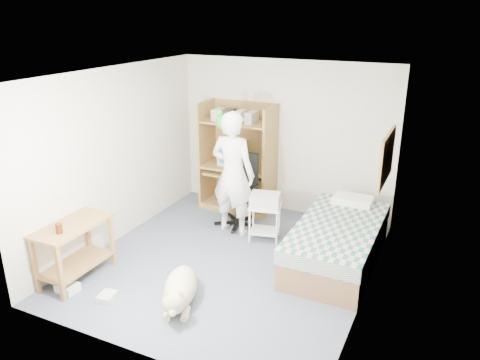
{
  "coord_description": "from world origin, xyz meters",
  "views": [
    {
      "loc": [
        2.52,
        -4.98,
        3.2
      ],
      "look_at": [
        -0.02,
        0.37,
        1.05
      ],
      "focal_mm": 35.0,
      "sensor_mm": 36.0,
      "label": 1
    }
  ],
  "objects_px": {
    "computer_hutch": "(239,162)",
    "person": "(233,174)",
    "bed": "(337,242)",
    "side_desk": "(74,243)",
    "office_chair": "(239,200)",
    "dog": "(180,289)",
    "printer_cart": "(265,217)"
  },
  "relations": [
    {
      "from": "computer_hutch",
      "to": "person",
      "type": "height_order",
      "value": "person"
    },
    {
      "from": "bed",
      "to": "person",
      "type": "xyz_separation_m",
      "value": [
        -1.66,
        0.22,
        0.65
      ]
    },
    {
      "from": "side_desk",
      "to": "office_chair",
      "type": "distance_m",
      "value": 2.61
    },
    {
      "from": "bed",
      "to": "person",
      "type": "relative_size",
      "value": 1.08
    },
    {
      "from": "bed",
      "to": "office_chair",
      "type": "height_order",
      "value": "office_chair"
    },
    {
      "from": "side_desk",
      "to": "dog",
      "type": "bearing_deg",
      "value": 3.79
    },
    {
      "from": "bed",
      "to": "side_desk",
      "type": "relative_size",
      "value": 2.02
    },
    {
      "from": "side_desk",
      "to": "office_chair",
      "type": "xyz_separation_m",
      "value": [
        1.14,
        2.35,
        -0.09
      ]
    },
    {
      "from": "office_chair",
      "to": "dog",
      "type": "relative_size",
      "value": 1.04
    },
    {
      "from": "office_chair",
      "to": "bed",
      "type": "bearing_deg",
      "value": -13.91
    },
    {
      "from": "printer_cart",
      "to": "side_desk",
      "type": "bearing_deg",
      "value": -144.36
    },
    {
      "from": "dog",
      "to": "printer_cart",
      "type": "relative_size",
      "value": 2.01
    },
    {
      "from": "computer_hutch",
      "to": "side_desk",
      "type": "relative_size",
      "value": 1.8
    },
    {
      "from": "office_chair",
      "to": "person",
      "type": "distance_m",
      "value": 0.62
    },
    {
      "from": "computer_hutch",
      "to": "dog",
      "type": "bearing_deg",
      "value": -77.87
    },
    {
      "from": "office_chair",
      "to": "person",
      "type": "height_order",
      "value": "person"
    },
    {
      "from": "printer_cart",
      "to": "office_chair",
      "type": "bearing_deg",
      "value": 135.75
    },
    {
      "from": "computer_hutch",
      "to": "office_chair",
      "type": "height_order",
      "value": "computer_hutch"
    },
    {
      "from": "office_chair",
      "to": "printer_cart",
      "type": "height_order",
      "value": "office_chair"
    },
    {
      "from": "bed",
      "to": "dog",
      "type": "distance_m",
      "value": 2.21
    },
    {
      "from": "printer_cart",
      "to": "dog",
      "type": "bearing_deg",
      "value": -111.51
    },
    {
      "from": "dog",
      "to": "office_chair",
      "type": "bearing_deg",
      "value": 74.61
    },
    {
      "from": "computer_hutch",
      "to": "bed",
      "type": "xyz_separation_m",
      "value": [
        2.0,
        -1.12,
        -0.53
      ]
    },
    {
      "from": "office_chair",
      "to": "printer_cart",
      "type": "bearing_deg",
      "value": -26.92
    },
    {
      "from": "computer_hutch",
      "to": "printer_cart",
      "type": "bearing_deg",
      "value": -46.87
    },
    {
      "from": "computer_hutch",
      "to": "person",
      "type": "bearing_deg",
      "value": -69.31
    },
    {
      "from": "side_desk",
      "to": "printer_cart",
      "type": "distance_m",
      "value": 2.65
    },
    {
      "from": "bed",
      "to": "office_chair",
      "type": "distance_m",
      "value": 1.79
    },
    {
      "from": "side_desk",
      "to": "person",
      "type": "xyz_separation_m",
      "value": [
        1.19,
        2.04,
        0.45
      ]
    },
    {
      "from": "side_desk",
      "to": "printer_cart",
      "type": "bearing_deg",
      "value": 49.55
    },
    {
      "from": "bed",
      "to": "dog",
      "type": "bearing_deg",
      "value": -128.94
    },
    {
      "from": "computer_hutch",
      "to": "side_desk",
      "type": "bearing_deg",
      "value": -106.14
    }
  ]
}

